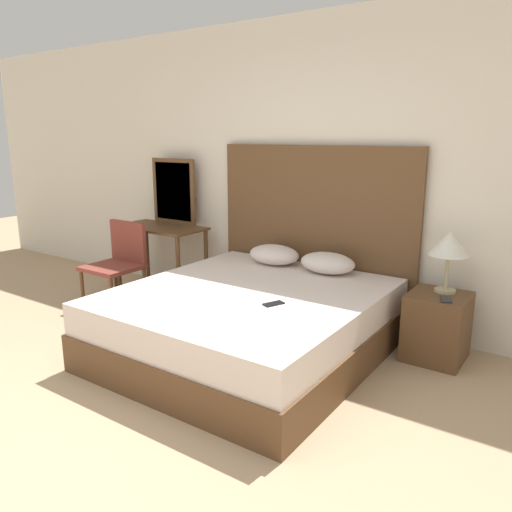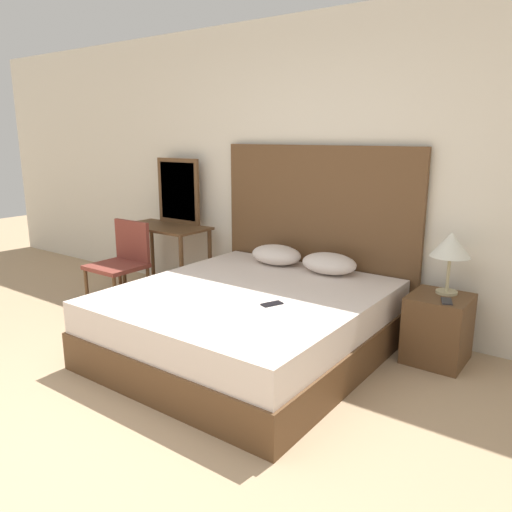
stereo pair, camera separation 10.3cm
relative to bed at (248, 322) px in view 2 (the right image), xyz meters
The scene contains 13 objects.
ground_plane 1.68m from the bed, 90.22° to the right, with size 16.00×16.00×0.00m, color tan.
wall_back 1.56m from the bed, 90.33° to the left, with size 10.00×0.06×2.70m.
bed is the anchor object (origin of this frame).
headboard 1.17m from the bed, 90.00° to the left, with size 1.95×0.05×1.59m.
pillow_left 0.90m from the bed, 108.95° to the left, with size 0.49×0.35×0.18m.
pillow_right 0.90m from the bed, 71.05° to the left, with size 0.49×0.35×0.18m.
phone_on_bed 0.46m from the bed, 26.32° to the right, with size 0.12×0.17×0.01m.
nightstand 1.43m from the bed, 31.05° to the left, with size 0.42×0.44×0.52m.
table_lamp 1.62m from the bed, 33.65° to the left, with size 0.29×0.29×0.47m.
phone_on_nightstand 1.47m from the bed, 25.80° to the left, with size 0.12×0.16×0.01m.
vanity_desk 1.84m from the bed, 156.40° to the left, with size 0.97×0.50×0.74m.
vanity_mirror 2.08m from the bed, 150.19° to the left, with size 0.58×0.03×0.70m.
chair 1.72m from the bed, behind, with size 0.49×0.47×0.84m.
Camera 2 is at (2.20, -1.24, 1.67)m, focal length 35.00 mm.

